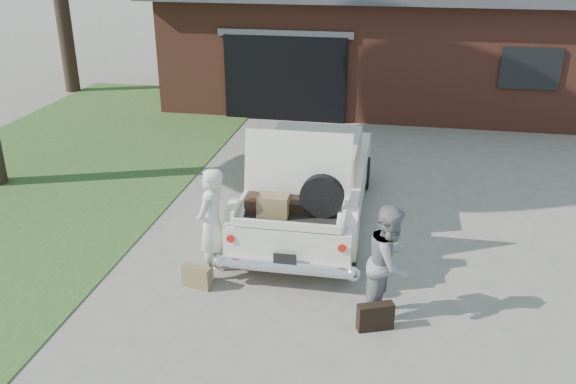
# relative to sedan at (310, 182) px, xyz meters

# --- Properties ---
(ground) EXTENTS (90.00, 90.00, 0.00)m
(ground) POSITION_rel_sedan_xyz_m (-0.11, -2.02, -0.70)
(ground) COLOR gray
(ground) RESTS_ON ground
(grass_strip) EXTENTS (6.00, 16.00, 0.02)m
(grass_strip) POSITION_rel_sedan_xyz_m (-5.61, 0.98, -0.69)
(grass_strip) COLOR #2D4C1E
(grass_strip) RESTS_ON ground
(house) EXTENTS (12.80, 7.80, 3.30)m
(house) POSITION_rel_sedan_xyz_m (0.87, 9.45, 0.97)
(house) COLOR brown
(house) RESTS_ON ground
(sedan) EXTENTS (1.92, 4.81, 1.98)m
(sedan) POSITION_rel_sedan_xyz_m (0.00, 0.00, 0.00)
(sedan) COLOR white
(sedan) RESTS_ON ground
(woman_left) EXTENTS (0.49, 0.66, 1.65)m
(woman_left) POSITION_rel_sedan_xyz_m (-1.07, -2.12, 0.12)
(woman_left) COLOR silver
(woman_left) RESTS_ON ground
(woman_right) EXTENTS (0.78, 0.89, 1.55)m
(woman_right) POSITION_rel_sedan_xyz_m (1.43, -2.66, 0.07)
(woman_right) COLOR gray
(woman_right) RESTS_ON ground
(suitcase_left) EXTENTS (0.44, 0.22, 0.32)m
(suitcase_left) POSITION_rel_sedan_xyz_m (-1.20, -2.47, -0.54)
(suitcase_left) COLOR olive
(suitcase_left) RESTS_ON ground
(suitcase_right) EXTENTS (0.48, 0.31, 0.35)m
(suitcase_right) POSITION_rel_sedan_xyz_m (1.30, -2.98, -0.53)
(suitcase_right) COLOR black
(suitcase_right) RESTS_ON ground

